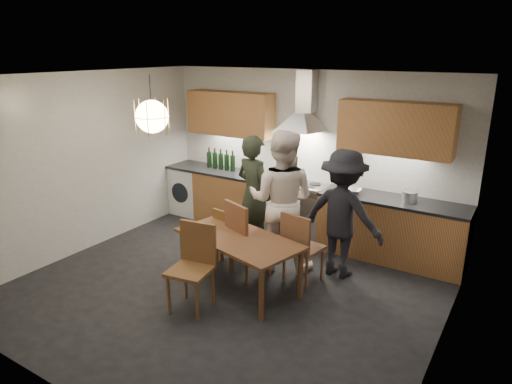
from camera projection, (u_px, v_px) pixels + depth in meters
The scene contains 17 objects.
ground at pixel (227, 288), 5.77m from camera, with size 5.00×5.00×0.00m, color black.
room_shell at pixel (224, 156), 5.26m from camera, with size 5.02×4.52×2.61m.
counter_run at pixel (299, 211), 7.19m from camera, with size 5.00×0.62×0.90m.
range_stove at pixel (298, 211), 7.20m from camera, with size 0.90×0.60×0.92m.
wall_fixtures at pixel (304, 119), 6.87m from camera, with size 4.30×0.54×1.10m.
pendant_lamp at pixel (152, 117), 5.56m from camera, with size 0.43×0.43×0.70m.
dining_table at pixel (239, 243), 5.63m from camera, with size 1.75×1.15×0.68m.
chair_back_left at pixel (228, 233), 6.28m from camera, with size 0.43×0.43×0.81m.
chair_back_mid at pixel (244, 235), 5.90m from camera, with size 0.60×0.60×1.04m.
chair_back_right at pixel (300, 244), 5.73m from camera, with size 0.49×0.49×0.96m.
chair_front at pixel (194, 260), 5.22m from camera, with size 0.52×0.52×1.01m.
person_left at pixel (254, 194), 6.62m from camera, with size 0.64×0.42×1.74m, color black.
person_mid at pixel (281, 201), 6.09m from camera, with size 0.93×0.72×1.91m, color silver.
person_right at pixel (343, 214), 5.89m from camera, with size 1.10×0.63×1.70m, color black.
mixing_bowl at pixel (352, 191), 6.58m from camera, with size 0.26×0.26×0.06m, color #BDBEC1.
stock_pot at pixel (410, 197), 6.19m from camera, with size 0.20×0.20×0.14m, color silver.
wine_bottles at pixel (221, 159), 7.84m from camera, with size 0.58×0.08×0.35m.
Camera 1 is at (3.05, -4.15, 2.89)m, focal length 32.00 mm.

